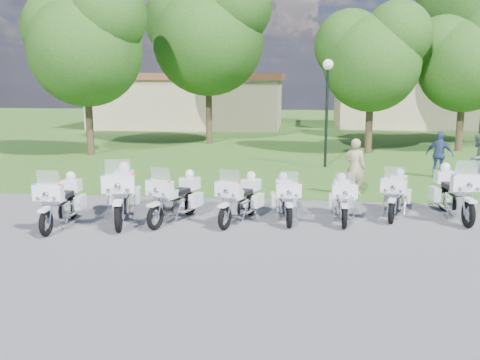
# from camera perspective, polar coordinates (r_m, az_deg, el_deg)

# --- Properties ---
(ground) EXTENTS (100.00, 100.00, 0.00)m
(ground) POSITION_cam_1_polar(r_m,az_deg,el_deg) (14.11, -4.07, -4.63)
(ground) COLOR #5B5B60
(ground) RESTS_ON ground
(grass_lawn) EXTENTS (100.00, 48.00, 0.01)m
(grass_lawn) POSITION_cam_1_polar(r_m,az_deg,el_deg) (40.62, 2.75, 5.52)
(grass_lawn) COLOR #2C5A1C
(grass_lawn) RESTS_ON ground
(motorcycle_0) EXTENTS (0.82, 2.34, 1.57)m
(motorcycle_0) POSITION_cam_1_polar(r_m,az_deg,el_deg) (14.49, -18.54, -2.09)
(motorcycle_0) COLOR black
(motorcycle_0) RESTS_ON ground
(motorcycle_1) EXTENTS (1.25, 2.61, 1.78)m
(motorcycle_1) POSITION_cam_1_polar(r_m,az_deg,el_deg) (14.51, -12.47, -1.41)
(motorcycle_1) COLOR black
(motorcycle_1) RESTS_ON ground
(motorcycle_2) EXTENTS (1.25, 2.23, 1.56)m
(motorcycle_2) POSITION_cam_1_polar(r_m,az_deg,el_deg) (14.27, -6.85, -1.81)
(motorcycle_2) COLOR black
(motorcycle_2) RESTS_ON ground
(motorcycle_3) EXTENTS (1.18, 2.17, 1.51)m
(motorcycle_3) POSITION_cam_1_polar(r_m,az_deg,el_deg) (14.16, 0.05, -1.92)
(motorcycle_3) COLOR black
(motorcycle_3) RESTS_ON ground
(motorcycle_4) EXTENTS (0.86, 2.12, 1.42)m
(motorcycle_4) POSITION_cam_1_polar(r_m,az_deg,el_deg) (14.41, 4.88, -1.88)
(motorcycle_4) COLOR black
(motorcycle_4) RESTS_ON ground
(motorcycle_5) EXTENTS (0.70, 2.11, 1.42)m
(motorcycle_5) POSITION_cam_1_polar(r_m,az_deg,el_deg) (14.53, 10.91, -1.94)
(motorcycle_5) COLOR black
(motorcycle_5) RESTS_ON ground
(motorcycle_6) EXTENTS (1.10, 2.15, 1.48)m
(motorcycle_6) POSITION_cam_1_polar(r_m,az_deg,el_deg) (15.35, 16.31, -1.40)
(motorcycle_6) COLOR black
(motorcycle_6) RESTS_ON ground
(motorcycle_7) EXTENTS (0.95, 2.52, 1.69)m
(motorcycle_7) POSITION_cam_1_polar(r_m,az_deg,el_deg) (15.66, 21.87, -1.18)
(motorcycle_7) COLOR black
(motorcycle_7) RESTS_ON ground
(lamp_post) EXTENTS (0.44, 0.44, 4.52)m
(lamp_post) POSITION_cam_1_polar(r_m,az_deg,el_deg) (22.86, 9.31, 9.76)
(lamp_post) COLOR black
(lamp_post) RESTS_ON ground
(tree_0) EXTENTS (6.33, 5.40, 8.44)m
(tree_0) POSITION_cam_1_polar(r_m,az_deg,el_deg) (27.43, -16.27, 14.23)
(tree_0) COLOR #38281C
(tree_0) RESTS_ON ground
(tree_1) EXTENTS (7.30, 6.23, 9.73)m
(tree_1) POSITION_cam_1_polar(r_m,az_deg,el_deg) (31.15, -3.52, 15.76)
(tree_1) COLOR #38281C
(tree_1) RESTS_ON ground
(tree_2) EXTENTS (5.57, 4.75, 7.43)m
(tree_2) POSITION_cam_1_polar(r_m,az_deg,el_deg) (27.69, 13.82, 12.92)
(tree_2) COLOR #38281C
(tree_2) RESTS_ON ground
(tree_3) EXTENTS (5.41, 4.61, 7.21)m
(tree_3) POSITION_cam_1_polar(r_m,az_deg,el_deg) (29.91, 22.79, 11.95)
(tree_3) COLOR #38281C
(tree_3) RESTS_ON ground
(building_west) EXTENTS (14.56, 8.32, 4.10)m
(building_west) POSITION_cam_1_polar(r_m,az_deg,el_deg) (42.27, -5.37, 8.50)
(building_west) COLOR tan
(building_west) RESTS_ON ground
(building_east) EXTENTS (11.44, 7.28, 4.10)m
(building_east) POSITION_cam_1_polar(r_m,az_deg,el_deg) (44.24, 17.54, 8.15)
(building_east) COLOR tan
(building_east) RESTS_ON ground
(bystander_a) EXTENTS (0.78, 0.64, 1.86)m
(bystander_a) POSITION_cam_1_polar(r_m,az_deg,el_deg) (17.53, 12.14, 1.31)
(bystander_a) COLOR tan
(bystander_a) RESTS_ON ground
(bystander_b) EXTENTS (1.07, 1.10, 1.79)m
(bystander_b) POSITION_cam_1_polar(r_m,az_deg,el_deg) (21.02, 24.02, 2.07)
(bystander_b) COLOR slate
(bystander_b) RESTS_ON ground
(bystander_c) EXTENTS (1.11, 0.88, 1.75)m
(bystander_c) POSITION_cam_1_polar(r_m,az_deg,el_deg) (21.74, 20.51, 2.54)
(bystander_c) COLOR navy
(bystander_c) RESTS_ON ground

